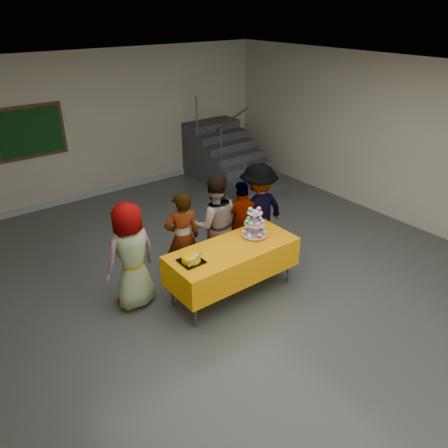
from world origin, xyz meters
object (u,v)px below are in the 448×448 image
at_px(schoolchild_a, 131,256).
at_px(schoolchild_c, 215,224).
at_px(bake_table, 233,260).
at_px(schoolchild_e, 258,212).
at_px(bear_cake, 191,258).
at_px(cupcake_stand, 254,225).
at_px(staircase, 225,159).
at_px(schoolchild_b, 183,238).
at_px(noticeboard, 30,132).
at_px(schoolchild_d, 242,224).

bearing_deg(schoolchild_a, schoolchild_c, 173.77).
xyz_separation_m(schoolchild_a, schoolchild_c, (1.42, 0.05, 0.02)).
distance_m(bake_table, schoolchild_e, 1.16).
bearing_deg(bake_table, bear_cake, 177.71).
bearing_deg(schoolchild_e, cupcake_stand, 42.24).
height_order(cupcake_stand, staircase, staircase).
xyz_separation_m(schoolchild_b, noticeboard, (-0.90, 3.91, 0.87)).
height_order(schoolchild_a, schoolchild_c, schoolchild_c).
bearing_deg(schoolchild_a, schoolchild_b, 176.31).
bearing_deg(staircase, schoolchild_a, -141.77).
bearing_deg(noticeboard, schoolchild_a, -89.41).
height_order(bake_table, schoolchild_b, schoolchild_b).
bearing_deg(noticeboard, bake_table, -74.62).
xyz_separation_m(cupcake_stand, schoolchild_c, (-0.26, 0.62, -0.15)).
bearing_deg(schoolchild_d, cupcake_stand, 92.44).
height_order(bear_cake, schoolchild_c, schoolchild_c).
relative_size(bear_cake, staircase, 0.15).
xyz_separation_m(bake_table, schoolchild_c, (0.19, 0.69, 0.23)).
bearing_deg(noticeboard, staircase, -11.72).
height_order(schoolchild_c, staircase, staircase).
relative_size(schoolchild_e, staircase, 0.67).
distance_m(staircase, noticeboard, 4.26).
distance_m(schoolchild_c, schoolchild_d, 0.47).
xyz_separation_m(bear_cake, schoolchild_d, (1.31, 0.55, -0.13)).
relative_size(bake_table, cupcake_stand, 4.22).
distance_m(schoolchild_b, staircase, 4.39).
bearing_deg(schoolchild_e, schoolchild_c, -10.86).
distance_m(schoolchild_a, schoolchild_e, 2.20).
xyz_separation_m(schoolchild_d, schoolchild_e, (0.32, 0.00, 0.11)).
distance_m(cupcake_stand, bear_cake, 1.13).
bearing_deg(schoolchild_e, schoolchild_b, -8.02).
relative_size(schoolchild_b, schoolchild_c, 0.92).
height_order(bear_cake, schoolchild_b, schoolchild_b).
distance_m(schoolchild_a, noticeboard, 4.06).
height_order(bear_cake, schoolchild_a, schoolchild_a).
bearing_deg(schoolchild_c, schoolchild_b, 21.29).
xyz_separation_m(schoolchild_a, schoolchild_b, (0.86, 0.07, -0.04)).
bearing_deg(schoolchild_b, bake_table, 134.54).
height_order(cupcake_stand, bear_cake, cupcake_stand).
relative_size(bear_cake, schoolchild_e, 0.22).
xyz_separation_m(bear_cake, schoolchild_e, (1.64, 0.55, -0.02)).
bearing_deg(schoolchild_d, bake_table, 64.90).
distance_m(bake_table, schoolchild_b, 0.82).
relative_size(bake_table, staircase, 0.78).
bearing_deg(staircase, bake_table, -126.09).
distance_m(bake_table, cupcake_stand, 0.60).
height_order(schoolchild_b, schoolchild_e, schoolchild_e).
height_order(schoolchild_a, staircase, staircase).
relative_size(cupcake_stand, schoolchild_a, 0.29).
bearing_deg(schoolchild_c, bear_cake, 60.69).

